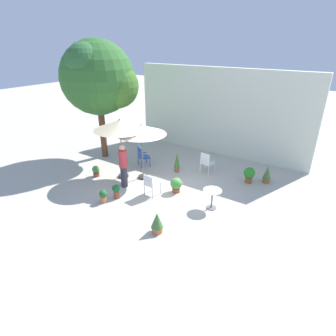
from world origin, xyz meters
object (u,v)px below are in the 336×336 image
object	(u,v)px
potted_plant_1	(177,162)
potted_plant_5	(249,174)
patio_chair_1	(206,162)
potted_plant_0	(116,190)
shade_tree	(99,77)
cafe_table_0	(212,196)
potted_plant_2	(157,222)
potted_plant_4	(176,184)
patio_umbrella_1	(120,125)
patio_chair_2	(142,155)
patio_umbrella_0	(141,130)
potted_plant_6	(267,174)
standing_person	(123,165)
patio_chair_0	(151,183)
potted_plant_3	(96,171)
potted_plant_7	(103,196)

from	to	relation	value
potted_plant_1	potted_plant_5	size ratio (longest dim) A/B	1.36
patio_chair_1	potted_plant_0	xyz separation A→B (m)	(-1.76, -3.81, -0.22)
shade_tree	potted_plant_1	bearing A→B (deg)	6.00
potted_plant_0	cafe_table_0	bearing A→B (deg)	22.44
cafe_table_0	potted_plant_1	world-z (taller)	potted_plant_1
cafe_table_0	potted_plant_2	distance (m)	2.28
shade_tree	potted_plant_4	size ratio (longest dim) A/B	9.26
patio_umbrella_1	cafe_table_0	world-z (taller)	patio_umbrella_1
patio_chair_2	potted_plant_2	xyz separation A→B (m)	(3.47, -3.60, -0.17)
patio_umbrella_1	cafe_table_0	size ratio (longest dim) A/B	3.58
patio_umbrella_0	potted_plant_6	world-z (taller)	patio_umbrella_0
potted_plant_0	standing_person	size ratio (longest dim) A/B	0.30
shade_tree	potted_plant_6	distance (m)	8.44
patio_chair_1	patio_chair_0	bearing A→B (deg)	-105.02
patio_chair_2	potted_plant_6	world-z (taller)	patio_chair_2
shade_tree	patio_chair_0	distance (m)	5.72
patio_chair_0	potted_plant_3	xyz separation A→B (m)	(-2.95, -0.00, -0.26)
patio_chair_0	standing_person	world-z (taller)	standing_person
standing_person	patio_umbrella_1	bearing A→B (deg)	135.45
patio_chair_1	patio_chair_2	distance (m)	2.95
potted_plant_3	potted_plant_1	bearing A→B (deg)	41.47
cafe_table_0	patio_umbrella_0	bearing A→B (deg)	171.28
cafe_table_0	potted_plant_6	distance (m)	3.16
potted_plant_0	potted_plant_2	world-z (taller)	potted_plant_2
patio_umbrella_1	patio_chair_1	bearing A→B (deg)	40.60
patio_umbrella_0	potted_plant_4	size ratio (longest dim) A/B	4.00
potted_plant_3	potted_plant_5	distance (m)	6.42
patio_umbrella_0	cafe_table_0	world-z (taller)	patio_umbrella_0
potted_plant_1	standing_person	xyz separation A→B (m)	(-0.99, -2.33, 0.44)
patio_chair_0	patio_umbrella_0	bearing A→B (deg)	139.59
shade_tree	patio_umbrella_0	xyz separation A→B (m)	(3.08, -0.89, -1.72)
patio_umbrella_0	potted_plant_2	xyz separation A→B (m)	(2.68, -2.67, -1.73)
patio_chair_2	potted_plant_3	xyz separation A→B (m)	(-0.97, -1.94, -0.27)
patio_umbrella_0	potted_plant_3	xyz separation A→B (m)	(-1.76, -1.01, -1.83)
shade_tree	patio_umbrella_0	bearing A→B (deg)	-16.10
shade_tree	patio_chair_1	xyz separation A→B (m)	(5.06, 1.05, -3.29)
patio_umbrella_0	standing_person	bearing A→B (deg)	-97.23
patio_umbrella_1	potted_plant_6	bearing A→B (deg)	28.72
patio_umbrella_0	patio_chair_1	world-z (taller)	patio_umbrella_0
patio_chair_2	potted_plant_6	distance (m)	5.48
patio_umbrella_1	patio_chair_1	distance (m)	4.01
potted_plant_0	patio_chair_0	bearing A→B (deg)	41.33
standing_person	potted_plant_0	bearing A→B (deg)	-67.31
cafe_table_0	potted_plant_2	xyz separation A→B (m)	(-0.77, -2.15, -0.13)
potted_plant_3	potted_plant_7	bearing A→B (deg)	-36.41
potted_plant_3	cafe_table_0	bearing A→B (deg)	5.32
shade_tree	standing_person	xyz separation A→B (m)	(2.95, -1.92, -2.89)
patio_chair_2	cafe_table_0	bearing A→B (deg)	-18.92
potted_plant_4	standing_person	xyz separation A→B (m)	(-1.95, -0.77, 0.59)
patio_umbrella_1	patio_chair_0	size ratio (longest dim) A/B	2.89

